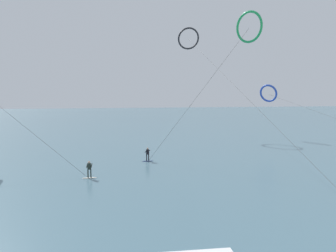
# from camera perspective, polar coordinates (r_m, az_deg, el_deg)

# --- Properties ---
(sea_water) EXTENTS (400.00, 200.00, 0.08)m
(sea_water) POSITION_cam_1_polar(r_m,az_deg,el_deg) (113.65, -9.07, 1.33)
(sea_water) COLOR slate
(sea_water) RESTS_ON ground
(surfer_navy) EXTENTS (1.40, 0.67, 1.70)m
(surfer_navy) POSITION_cam_1_polar(r_m,az_deg,el_deg) (39.07, -3.70, -5.30)
(surfer_navy) COLOR navy
(surfer_navy) RESTS_ON ground
(surfer_ivory) EXTENTS (1.40, 0.62, 1.70)m
(surfer_ivory) POSITION_cam_1_polar(r_m,az_deg,el_deg) (32.12, -14.00, -7.82)
(surfer_ivory) COLOR silver
(surfer_ivory) RESTS_ON ground
(kite_charcoal) EXTENTS (4.61, 48.61, 22.13)m
(kite_charcoal) POSITION_cam_1_polar(r_m,az_deg,el_deg) (67.92, 3.74, 15.45)
(kite_charcoal) COLOR black
(kite_charcoal) RESTS_ON ground
(kite_cobalt) EXTENTS (3.22, 43.35, 10.32)m
(kite_cobalt) POSITION_cam_1_polar(r_m,az_deg,el_deg) (63.22, 17.71, 5.62)
(kite_cobalt) COLOR #2647B7
(kite_cobalt) RESTS_ON ground
(kite_emerald) EXTENTS (11.26, 7.44, 17.19)m
(kite_emerald) POSITION_cam_1_polar(r_m,az_deg,el_deg) (36.61, 14.37, 16.87)
(kite_emerald) COLOR #199351
(kite_emerald) RESTS_ON ground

